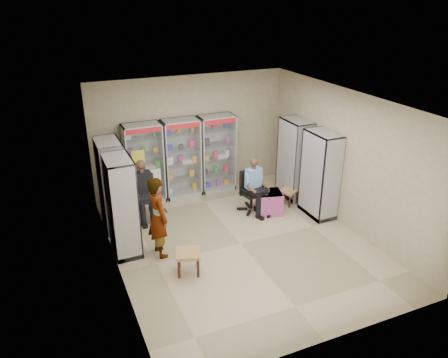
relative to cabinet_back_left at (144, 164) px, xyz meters
name	(u,v)px	position (x,y,z in m)	size (l,w,h in m)	color
floor	(240,244)	(1.30, -2.73, -1.00)	(6.00, 6.00, 0.00)	tan
room_shell	(242,155)	(1.30, -2.73, 0.97)	(5.02, 6.02, 3.01)	tan
cabinet_back_left	(144,164)	(0.00, 0.00, 0.00)	(0.90, 0.50, 2.00)	#B2B4BA
cabinet_back_mid	(182,159)	(0.95, 0.00, 0.00)	(0.90, 0.50, 2.00)	silver
cabinet_back_right	(217,153)	(1.90, 0.00, 0.00)	(0.90, 0.50, 2.00)	silver
cabinet_right_far	(294,159)	(3.53, -1.13, 0.00)	(0.50, 0.90, 2.00)	#B7BABF
cabinet_right_near	(320,175)	(3.53, -2.23, 0.00)	(0.50, 0.90, 2.00)	silver
cabinet_left_far	(112,185)	(-0.93, -0.93, 0.00)	(0.50, 0.90, 2.00)	#ADB0B5
cabinet_left_near	(122,206)	(-0.93, -2.03, 0.00)	(0.50, 0.90, 2.00)	#ADAFB5
wooden_chair	(143,198)	(-0.25, -0.73, -0.53)	(0.42, 0.42, 0.94)	black
seated_customer	(143,191)	(-0.25, -0.78, -0.33)	(0.44, 0.60, 1.34)	black
office_chair	(252,191)	(2.18, -1.47, -0.50)	(0.55, 0.55, 1.00)	black
seated_shopkeeper	(253,187)	(2.18, -1.52, -0.36)	(0.42, 0.58, 1.28)	#78B7EE
pink_trunk	(269,202)	(2.52, -1.73, -0.73)	(0.55, 0.53, 0.53)	#C04C98
tea_glass	(268,190)	(2.49, -1.71, -0.42)	(0.07, 0.07, 0.11)	#612408
woven_stool_a	(288,197)	(3.18, -1.51, -0.82)	(0.37, 0.37, 0.37)	#9B6741
woven_stool_b	(188,262)	(-0.01, -3.24, -0.78)	(0.44, 0.44, 0.44)	#A77546
standing_man	(158,217)	(-0.33, -2.43, -0.17)	(0.61, 0.40, 1.66)	#97979A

